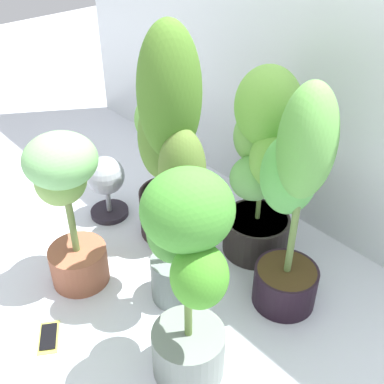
{
  "coord_description": "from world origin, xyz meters",
  "views": [
    {
      "loc": [
        1.06,
        -0.72,
        1.41
      ],
      "look_at": [
        0.02,
        0.19,
        0.45
      ],
      "focal_mm": 44.97,
      "sensor_mm": 36.0,
      "label": 1
    }
  ],
  "objects_px": {
    "potted_plant_center": "(171,157)",
    "cell_phone": "(49,337)",
    "potted_plant_back_center": "(263,162)",
    "potted_plant_front_left": "(67,201)",
    "potted_plant_back_right": "(295,197)",
    "potted_plant_back_left": "(169,160)",
    "floor_fan": "(106,181)",
    "potted_plant_front_right": "(187,274)"
  },
  "relations": [
    {
      "from": "potted_plant_front_left",
      "to": "potted_plant_front_right",
      "type": "height_order",
      "value": "potted_plant_front_right"
    },
    {
      "from": "potted_plant_back_left",
      "to": "potted_plant_front_left",
      "type": "relative_size",
      "value": 1.05
    },
    {
      "from": "potted_plant_back_left",
      "to": "cell_phone",
      "type": "distance_m",
      "value": 0.82
    },
    {
      "from": "potted_plant_back_right",
      "to": "potted_plant_front_right",
      "type": "bearing_deg",
      "value": -89.58
    },
    {
      "from": "potted_plant_back_center",
      "to": "potted_plant_front_left",
      "type": "bearing_deg",
      "value": -119.29
    },
    {
      "from": "potted_plant_center",
      "to": "potted_plant_back_right",
      "type": "bearing_deg",
      "value": 47.31
    },
    {
      "from": "potted_plant_front_left",
      "to": "cell_phone",
      "type": "xyz_separation_m",
      "value": [
        0.2,
        -0.25,
        -0.38
      ]
    },
    {
      "from": "potted_plant_back_left",
      "to": "potted_plant_back_center",
      "type": "xyz_separation_m",
      "value": [
        0.34,
        0.19,
        0.07
      ]
    },
    {
      "from": "potted_plant_back_left",
      "to": "floor_fan",
      "type": "height_order",
      "value": "potted_plant_back_left"
    },
    {
      "from": "potted_plant_back_center",
      "to": "potted_plant_front_right",
      "type": "xyz_separation_m",
      "value": [
        0.26,
        -0.61,
        -0.01
      ]
    },
    {
      "from": "potted_plant_back_center",
      "to": "potted_plant_front_left",
      "type": "distance_m",
      "value": 0.75
    },
    {
      "from": "potted_plant_back_center",
      "to": "potted_plant_front_left",
      "type": "height_order",
      "value": "potted_plant_back_center"
    },
    {
      "from": "potted_plant_front_right",
      "to": "potted_plant_back_right",
      "type": "xyz_separation_m",
      "value": [
        -0.0,
        0.48,
        0.04
      ]
    },
    {
      "from": "potted_plant_back_left",
      "to": "potted_plant_center",
      "type": "relative_size",
      "value": 0.65
    },
    {
      "from": "potted_plant_back_center",
      "to": "floor_fan",
      "type": "bearing_deg",
      "value": -152.44
    },
    {
      "from": "potted_plant_center",
      "to": "potted_plant_back_center",
      "type": "bearing_deg",
      "value": 86.43
    },
    {
      "from": "potted_plant_center",
      "to": "cell_phone",
      "type": "bearing_deg",
      "value": -106.62
    },
    {
      "from": "potted_plant_front_right",
      "to": "floor_fan",
      "type": "relative_size",
      "value": 2.53
    },
    {
      "from": "potted_plant_front_right",
      "to": "potted_plant_back_right",
      "type": "distance_m",
      "value": 0.48
    },
    {
      "from": "potted_plant_back_center",
      "to": "potted_plant_back_right",
      "type": "relative_size",
      "value": 0.93
    },
    {
      "from": "potted_plant_back_center",
      "to": "potted_plant_front_right",
      "type": "distance_m",
      "value": 0.66
    },
    {
      "from": "potted_plant_back_center",
      "to": "cell_phone",
      "type": "bearing_deg",
      "value": -100.54
    },
    {
      "from": "cell_phone",
      "to": "potted_plant_front_right",
      "type": "bearing_deg",
      "value": -23.19
    },
    {
      "from": "floor_fan",
      "to": "potted_plant_back_right",
      "type": "bearing_deg",
      "value": -81.25
    },
    {
      "from": "cell_phone",
      "to": "floor_fan",
      "type": "relative_size",
      "value": 0.51
    },
    {
      "from": "potted_plant_front_left",
      "to": "potted_plant_front_right",
      "type": "xyz_separation_m",
      "value": [
        0.62,
        0.05,
        0.06
      ]
    },
    {
      "from": "floor_fan",
      "to": "potted_plant_front_left",
      "type": "bearing_deg",
      "value": -144.41
    },
    {
      "from": "potted_plant_center",
      "to": "cell_phone",
      "type": "xyz_separation_m",
      "value": [
        -0.14,
        -0.47,
        -0.62
      ]
    },
    {
      "from": "potted_plant_back_center",
      "to": "potted_plant_center",
      "type": "height_order",
      "value": "potted_plant_center"
    },
    {
      "from": "potted_plant_back_center",
      "to": "potted_plant_back_right",
      "type": "bearing_deg",
      "value": -26.62
    },
    {
      "from": "potted_plant_back_left",
      "to": "cell_phone",
      "type": "height_order",
      "value": "potted_plant_back_left"
    },
    {
      "from": "potted_plant_back_left",
      "to": "potted_plant_back_right",
      "type": "height_order",
      "value": "potted_plant_back_right"
    },
    {
      "from": "potted_plant_center",
      "to": "potted_plant_front_right",
      "type": "xyz_separation_m",
      "value": [
        0.28,
        -0.18,
        -0.19
      ]
    },
    {
      "from": "cell_phone",
      "to": "floor_fan",
      "type": "xyz_separation_m",
      "value": [
        -0.47,
        0.57,
        0.19
      ]
    },
    {
      "from": "potted_plant_back_center",
      "to": "potted_plant_front_right",
      "type": "bearing_deg",
      "value": -67.17
    },
    {
      "from": "potted_plant_front_left",
      "to": "cell_phone",
      "type": "height_order",
      "value": "potted_plant_front_left"
    },
    {
      "from": "potted_plant_front_right",
      "to": "potted_plant_back_center",
      "type": "bearing_deg",
      "value": 112.83
    },
    {
      "from": "potted_plant_back_left",
      "to": "potted_plant_front_right",
      "type": "height_order",
      "value": "potted_plant_front_right"
    },
    {
      "from": "cell_phone",
      "to": "potted_plant_center",
      "type": "bearing_deg",
      "value": 15.43
    },
    {
      "from": "potted_plant_back_center",
      "to": "cell_phone",
      "type": "distance_m",
      "value": 1.02
    },
    {
      "from": "potted_plant_front_left",
      "to": "potted_plant_back_left",
      "type": "bearing_deg",
      "value": 86.95
    },
    {
      "from": "potted_plant_front_left",
      "to": "potted_plant_front_right",
      "type": "bearing_deg",
      "value": 4.17
    }
  ]
}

